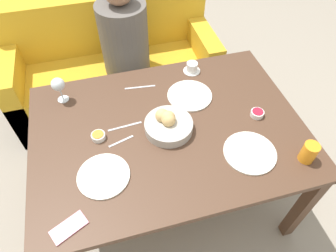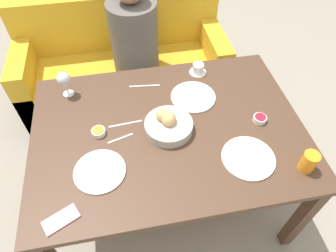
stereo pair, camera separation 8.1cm
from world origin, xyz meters
TOP-DOWN VIEW (x-y plane):
  - ground_plane at (0.00, 0.00)m, footprint 10.00×10.00m
  - dining_table at (0.00, 0.00)m, footprint 1.45×1.04m
  - couch at (-0.19, 1.07)m, footprint 1.64×0.70m
  - seated_person at (-0.08, 0.91)m, footprint 0.35×0.45m
  - bread_basket at (-0.00, -0.01)m, footprint 0.25×0.25m
  - plate_near_left at (-0.37, -0.21)m, footprint 0.25×0.25m
  - plate_near_right at (0.35, -0.27)m, footprint 0.26×0.26m
  - plate_far_center at (0.19, 0.20)m, footprint 0.26×0.26m
  - juice_glass at (0.60, -0.37)m, footprint 0.07×0.07m
  - wine_glass at (-0.53, 0.37)m, footprint 0.08×0.08m
  - coffee_cup at (0.27, 0.41)m, footprint 0.11×0.11m
  - jam_bowl_berry at (0.50, -0.04)m, footprint 0.07×0.07m
  - jam_bowl_honey at (-0.37, 0.03)m, footprint 0.07×0.07m
  - fork_silver at (-0.22, 0.07)m, footprint 0.18×0.02m
  - knife_silver at (-0.08, 0.35)m, footprint 0.18×0.03m
  - spoon_coffee at (-0.26, -0.03)m, footprint 0.14×0.05m
  - cell_phone at (-0.54, -0.42)m, footprint 0.17×0.13m

SIDE VIEW (x-z plane):
  - ground_plane at x=0.00m, z-range 0.00..0.00m
  - couch at x=-0.19m, z-range -0.12..0.76m
  - seated_person at x=-0.08m, z-range -0.09..1.09m
  - dining_table at x=0.00m, z-range 0.28..1.01m
  - fork_silver at x=-0.22m, z-range 0.73..0.73m
  - knife_silver at x=-0.08m, z-range 0.73..0.73m
  - spoon_coffee at x=-0.26m, z-range 0.73..0.73m
  - cell_phone at x=-0.54m, z-range 0.73..0.74m
  - plate_near_left at x=-0.37m, z-range 0.73..0.74m
  - plate_near_right at x=0.35m, z-range 0.73..0.74m
  - plate_far_center at x=0.19m, z-range 0.73..0.74m
  - jam_bowl_berry at x=0.50m, z-range 0.73..0.76m
  - jam_bowl_honey at x=-0.37m, z-range 0.73..0.76m
  - coffee_cup at x=0.27m, z-range 0.73..0.79m
  - bread_basket at x=0.00m, z-range 0.71..0.83m
  - juice_glass at x=0.60m, z-range 0.73..0.84m
  - wine_glass at x=-0.53m, z-range 0.76..0.92m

